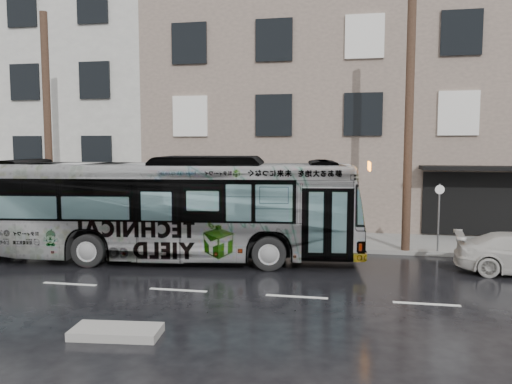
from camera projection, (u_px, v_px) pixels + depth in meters
ground at (205, 268)px, 15.87m from camera, size 120.00×120.00×0.00m
sidewalk at (238, 238)px, 20.66m from camera, size 90.00×3.60×0.15m
building_taupe at (360, 116)px, 26.87m from camera, size 20.00×12.00×11.00m
utility_pole_front at (409, 124)px, 17.47m from camera, size 0.30×0.30×9.00m
utility_pole_rear at (48, 127)px, 20.05m from camera, size 0.30×0.30×9.00m
sign_post at (439, 218)px, 17.57m from camera, size 0.06×0.06×2.40m
bus at (173, 208)px, 16.91m from camera, size 12.91×4.35×3.53m
slush_pile at (116, 332)px, 10.18m from camera, size 1.87×0.97×0.18m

